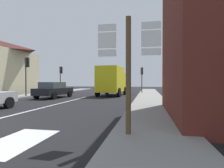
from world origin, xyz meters
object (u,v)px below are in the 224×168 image
sedan_far (54,90)px  traffic_light_far_right (142,74)px  delivery_truck (112,80)px  traffic_light_far_left (61,74)px  route_sign_post (128,66)px  traffic_light_near_left (27,68)px

sedan_far → traffic_light_far_right: traffic_light_far_right is taller
delivery_truck → traffic_light_far_left: 8.11m
route_sign_post → traffic_light_far_right: traffic_light_far_right is taller
traffic_light_near_left → route_sign_post: bearing=-45.0°
delivery_truck → traffic_light_far_right: bearing=52.7°
traffic_light_far_left → traffic_light_near_left: bearing=-90.0°
route_sign_post → traffic_light_far_right: 18.55m
traffic_light_near_left → traffic_light_far_left: (0.00, 6.95, -0.21)m
traffic_light_far_left → route_sign_post: bearing=-58.8°
traffic_light_far_left → delivery_truck: bearing=-22.8°
delivery_truck → route_sign_post: 14.87m
route_sign_post → traffic_light_near_left: size_ratio=0.85×
sedan_far → traffic_light_far_left: traffic_light_far_left is taller
delivery_truck → route_sign_post: size_ratio=1.60×
delivery_truck → traffic_light_far_right: traffic_light_far_right is taller
sedan_far → delivery_truck: delivery_truck is taller
traffic_light_far_right → delivery_truck: bearing=-127.3°
delivery_truck → traffic_light_far_left: (-7.43, 3.12, 0.93)m
traffic_light_near_left → traffic_light_far_right: bearing=36.8°
delivery_truck → traffic_light_far_left: size_ratio=1.47×
route_sign_post → traffic_light_near_left: traffic_light_near_left is taller
traffic_light_near_left → traffic_light_far_right: 13.13m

